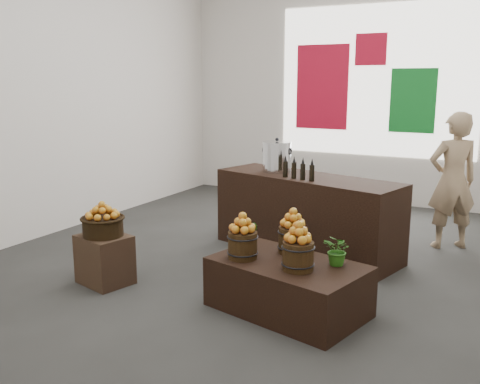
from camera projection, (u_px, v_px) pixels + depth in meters
The scene contains 22 objects.
ground at pixel (266, 259), 6.14m from camera, with size 7.00×7.00×0.00m, color #333431.
back_wall at pixel (358, 81), 8.75m from camera, with size 6.00×0.04×4.00m, color silver.
back_opening at pixel (376, 81), 8.60m from camera, with size 3.20×0.02×2.40m, color white.
deco_red_left at pixel (322, 87), 9.02m from camera, with size 0.90×0.04×1.40m, color #B80E28.
deco_green_right at pixel (413, 101), 8.38m from camera, with size 0.70×0.04×1.00m, color #117225.
deco_red_upper at pixel (371, 49), 8.53m from camera, with size 0.50×0.04×0.50m, color #B80E28.
crate at pixel (105, 259), 5.38m from camera, with size 0.50×0.41×0.50m, color #44311F.
wicker_basket at pixel (103, 227), 5.31m from camera, with size 0.40×0.40×0.18m, color black.
apples_in_basket at pixel (102, 210), 5.27m from camera, with size 0.31×0.31×0.17m, color #AB0518, non-canonical shape.
display_table at pixel (288, 287), 4.72m from camera, with size 1.31×0.81×0.45m, color black.
apple_bucket_front_left at pixel (243, 245), 4.76m from camera, with size 0.26×0.26×0.24m, color #34220E.
apples_in_bucket_front_left at pixel (243, 222), 4.72m from camera, with size 0.20×0.20×0.18m, color #AB0518, non-canonical shape.
apple_bucket_front_right at pixel (298, 256), 4.47m from camera, with size 0.26×0.26×0.24m, color #34220E.
apples_in_bucket_front_right at pixel (299, 232), 4.42m from camera, with size 0.20×0.20×0.18m, color #AB0518, non-canonical shape.
apple_bucket_rear at pixel (293, 240), 4.92m from camera, with size 0.26×0.26×0.24m, color #34220E.
apples_in_bucket_rear at pixel (293, 218), 4.87m from camera, with size 0.20×0.20×0.18m, color #AB0518, non-canonical shape.
herb_garnish_right at pixel (338, 250), 4.57m from camera, with size 0.25×0.21×0.27m, color #246014.
herb_garnish_left at pixel (250, 234), 5.10m from camera, with size 0.14×0.11×0.25m, color #246014.
counter at pixel (307, 214), 6.31m from camera, with size 2.25×0.72×0.92m, color black.
stock_pot_left at pixel (277, 158), 6.49m from camera, with size 0.35×0.35×0.35m, color silver.
oil_cruets at pixel (296, 168), 6.03m from camera, with size 0.33×0.06×0.26m, color black, non-canonical shape.
shopper at pixel (452, 181), 6.42m from camera, with size 0.61×0.40×1.66m, color #967C5C.
Camera 1 is at (2.47, -5.31, 2.02)m, focal length 40.00 mm.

